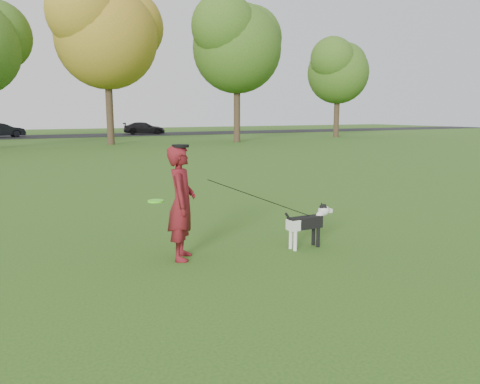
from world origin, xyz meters
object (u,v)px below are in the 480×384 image
dog (308,221)px  car_right (144,128)px  man (182,203)px  car_mid (1,130)px

dog → car_right: size_ratio=0.23×
man → car_right: 41.28m
car_mid → car_right: (12.80, 0.00, -0.03)m
car_mid → car_right: car_mid is taller
man → car_mid: 39.82m
dog → car_right: bearing=77.4°
man → dog: size_ratio=1.82×
car_right → car_mid: bearing=101.8°
dog → car_right: (8.96, 40.17, 0.17)m
man → dog: bearing=-73.4°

